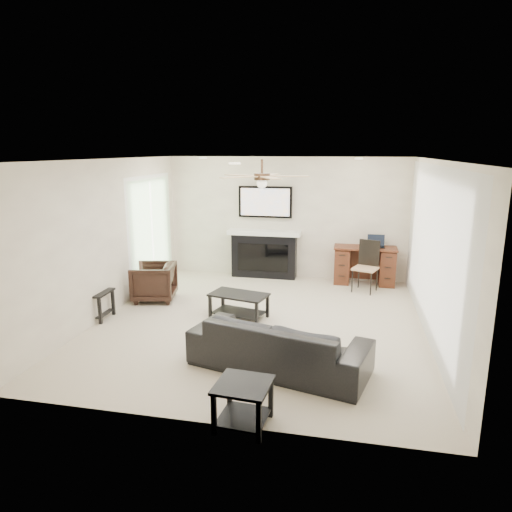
{
  "coord_description": "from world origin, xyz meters",
  "views": [
    {
      "loc": [
        1.31,
        -6.58,
        2.64
      ],
      "look_at": [
        -0.09,
        0.1,
        1.04
      ],
      "focal_mm": 32.0,
      "sensor_mm": 36.0,
      "label": 1
    }
  ],
  "objects_px": {
    "sofa": "(279,344)",
    "coffee_table": "(239,306)",
    "armchair": "(154,282)",
    "desk": "(364,265)",
    "fireplace_unit": "(264,233)"
  },
  "relations": [
    {
      "from": "desk",
      "to": "fireplace_unit",
      "type": "bearing_deg",
      "value": 178.64
    },
    {
      "from": "fireplace_unit",
      "to": "coffee_table",
      "type": "bearing_deg",
      "value": -88.62
    },
    {
      "from": "armchair",
      "to": "desk",
      "type": "relative_size",
      "value": 0.6
    },
    {
      "from": "desk",
      "to": "armchair",
      "type": "bearing_deg",
      "value": -153.57
    },
    {
      "from": "coffee_table",
      "to": "fireplace_unit",
      "type": "bearing_deg",
      "value": 104.48
    },
    {
      "from": "coffee_table",
      "to": "fireplace_unit",
      "type": "xyz_separation_m",
      "value": [
        -0.06,
        2.44,
        0.75
      ]
    },
    {
      "from": "sofa",
      "to": "armchair",
      "type": "xyz_separation_m",
      "value": [
        -2.6,
        2.15,
        0.02
      ]
    },
    {
      "from": "fireplace_unit",
      "to": "desk",
      "type": "xyz_separation_m",
      "value": [
        2.06,
        -0.05,
        -0.57
      ]
    },
    {
      "from": "coffee_table",
      "to": "desk",
      "type": "bearing_deg",
      "value": 63.15
    },
    {
      "from": "armchair",
      "to": "desk",
      "type": "bearing_deg",
      "value": 104.38
    },
    {
      "from": "sofa",
      "to": "coffee_table",
      "type": "height_order",
      "value": "sofa"
    },
    {
      "from": "sofa",
      "to": "coffee_table",
      "type": "distance_m",
      "value": 1.84
    },
    {
      "from": "armchair",
      "to": "desk",
      "type": "height_order",
      "value": "desk"
    },
    {
      "from": "armchair",
      "to": "coffee_table",
      "type": "height_order",
      "value": "armchair"
    },
    {
      "from": "coffee_table",
      "to": "fireplace_unit",
      "type": "relative_size",
      "value": 0.47
    }
  ]
}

